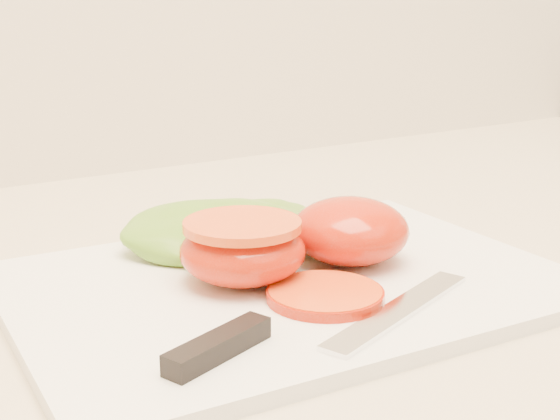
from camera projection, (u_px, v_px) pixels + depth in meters
cutting_board at (288, 284)px, 0.53m from camera, size 0.38×0.28×0.01m
tomato_half_dome at (350, 230)px, 0.55m from camera, size 0.08×0.08×0.05m
tomato_half_cut at (243, 248)px, 0.51m from camera, size 0.08×0.08×0.04m
tomato_slice_0 at (325, 295)px, 0.49m from camera, size 0.07×0.07×0.01m
lettuce_leaf_0 at (220, 232)px, 0.58m from camera, size 0.17×0.15×0.03m
lettuce_leaf_1 at (270, 225)px, 0.61m from camera, size 0.13×0.11×0.02m
knife at (295, 331)px, 0.43m from camera, size 0.23×0.07×0.01m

